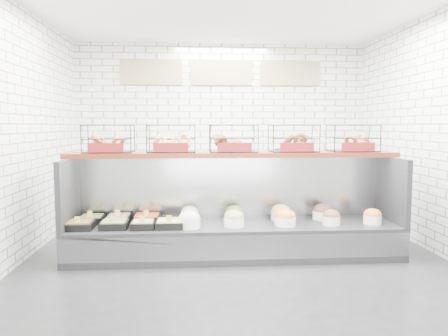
{
  "coord_description": "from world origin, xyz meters",
  "views": [
    {
      "loc": [
        -0.5,
        -4.93,
        1.59
      ],
      "look_at": [
        -0.12,
        0.45,
        1.07
      ],
      "focal_mm": 35.0,
      "sensor_mm": 36.0,
      "label": 1
    }
  ],
  "objects": [
    {
      "name": "prep_counter",
      "position": [
        -0.01,
        2.43,
        0.47
      ],
      "size": [
        4.0,
        0.6,
        1.2
      ],
      "color": "#93969B",
      "rests_on": "ground"
    },
    {
      "name": "room_shell",
      "position": [
        0.0,
        0.6,
        2.06
      ],
      "size": [
        5.02,
        5.51,
        3.01
      ],
      "color": "silver",
      "rests_on": "ground"
    },
    {
      "name": "ground",
      "position": [
        0.0,
        0.0,
        0.0
      ],
      "size": [
        5.5,
        5.5,
        0.0
      ],
      "primitive_type": "plane",
      "color": "black",
      "rests_on": "ground"
    },
    {
      "name": "display_case",
      "position": [
        -0.02,
        0.34,
        0.33
      ],
      "size": [
        4.0,
        0.9,
        1.2
      ],
      "color": "black",
      "rests_on": "ground"
    },
    {
      "name": "bagel_shelf",
      "position": [
        -0.0,
        0.52,
        1.38
      ],
      "size": [
        4.1,
        0.5,
        0.4
      ],
      "color": "#4A190F",
      "rests_on": "display_case"
    }
  ]
}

